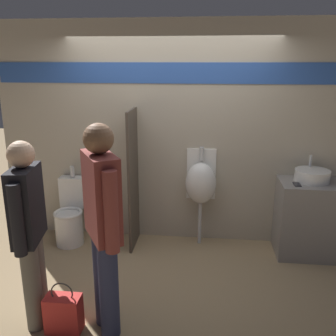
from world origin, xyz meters
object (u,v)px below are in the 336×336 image
at_px(person_with_lanyard, 29,228).
at_px(shopping_bag, 64,313).
at_px(sink_basin, 312,175).
at_px(urinal_near_counter, 201,183).
at_px(cell_phone, 297,184).
at_px(person_in_vest, 103,223).
at_px(toilet, 71,216).

bearing_deg(person_with_lanyard, shopping_bag, -118.21).
height_order(sink_basin, urinal_near_counter, urinal_near_counter).
distance_m(sink_basin, cell_phone, 0.26).
xyz_separation_m(cell_phone, urinal_near_counter, (-1.08, 0.24, -0.10)).
bearing_deg(urinal_near_counter, person_with_lanyard, -129.71).
xyz_separation_m(sink_basin, person_in_vest, (-2.01, -1.59, 0.03)).
bearing_deg(urinal_near_counter, toilet, -175.21).
relative_size(toilet, shopping_bag, 2.04).
bearing_deg(person_with_lanyard, person_in_vest, -100.65).
relative_size(cell_phone, person_with_lanyard, 0.09).
height_order(cell_phone, shopping_bag, cell_phone).
bearing_deg(cell_phone, person_in_vest, -141.78).
height_order(urinal_near_counter, person_in_vest, person_in_vest).
bearing_deg(shopping_bag, toilet, 108.01).
height_order(cell_phone, person_with_lanyard, person_with_lanyard).
bearing_deg(toilet, sink_basin, 1.17).
bearing_deg(sink_basin, shopping_bag, -144.86).
xyz_separation_m(person_with_lanyard, shopping_bag, (0.27, -0.09, -0.73)).
bearing_deg(shopping_bag, person_with_lanyard, 161.09).
relative_size(cell_phone, shopping_bag, 0.30).
height_order(sink_basin, person_in_vest, person_in_vest).
xyz_separation_m(urinal_near_counter, toilet, (-1.62, -0.14, -0.46)).
height_order(urinal_near_counter, toilet, urinal_near_counter).
distance_m(sink_basin, shopping_bag, 3.01).
distance_m(person_in_vest, person_with_lanyard, 0.64).
bearing_deg(toilet, cell_phone, -2.17).
height_order(sink_basin, person_with_lanyard, person_with_lanyard).
distance_m(sink_basin, urinal_near_counter, 1.29).
relative_size(sink_basin, person_in_vest, 0.22).
bearing_deg(cell_phone, urinal_near_counter, 167.53).
relative_size(person_with_lanyard, shopping_bag, 3.51).
xyz_separation_m(urinal_near_counter, person_in_vest, (-0.74, -1.67, 0.19)).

